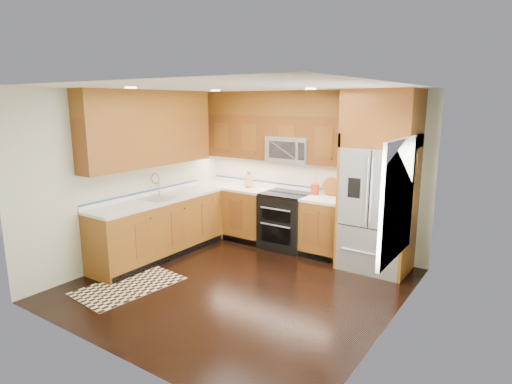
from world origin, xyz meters
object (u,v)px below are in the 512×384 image
Objects in this scene: knife_block at (249,181)px; utensil_crock at (315,187)px; refrigerator at (379,182)px; rug at (129,286)px; range at (286,221)px.

utensil_crock is at bearing 3.46° from knife_block.
refrigerator reaches higher than knife_block.
knife_block reaches higher than rug.
knife_block is at bearing 172.92° from range.
utensil_crock is at bearing 168.95° from refrigerator.
range is 2.74m from rug.
refrigerator reaches higher than rug.
refrigerator is 1.92× the size of rug.
range is at bearing 178.60° from refrigerator.
refrigerator reaches higher than utensil_crock.
refrigerator is 2.39m from knife_block.
refrigerator is at bearing 50.88° from rug.
knife_block is 0.74× the size of utensil_crock.
knife_block is 1.27m from utensil_crock.
range is at bearing -157.87° from utensil_crock.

